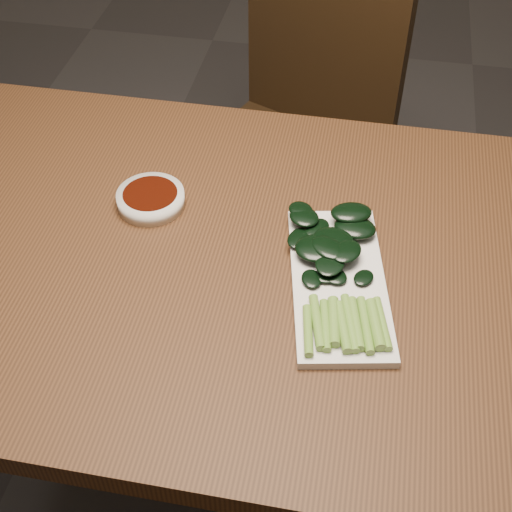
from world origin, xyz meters
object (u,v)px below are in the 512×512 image
object	(u,v)px
gai_lan	(336,261)
serving_plate	(338,283)
sauce_bowl	(151,199)
chair_far	(295,134)
table	(250,286)

from	to	relation	value
gai_lan	serving_plate	bearing A→B (deg)	-72.95
serving_plate	gai_lan	distance (m)	0.03
sauce_bowl	serving_plate	xyz separation A→B (m)	(0.33, -0.13, -0.01)
chair_far	table	bearing A→B (deg)	-64.97
sauce_bowl	serving_plate	bearing A→B (deg)	-21.04
sauce_bowl	gai_lan	xyz separation A→B (m)	(0.32, -0.10, 0.01)
sauce_bowl	serving_plate	distance (m)	0.35
gai_lan	table	bearing A→B (deg)	174.40
table	gai_lan	distance (m)	0.17
chair_far	sauce_bowl	xyz separation A→B (m)	(-0.17, -0.61, 0.28)
chair_far	gai_lan	bearing A→B (deg)	-54.38
chair_far	sauce_bowl	world-z (taller)	chair_far
sauce_bowl	serving_plate	world-z (taller)	sauce_bowl
table	serving_plate	size ratio (longest dim) A/B	4.26
table	serving_plate	xyz separation A→B (m)	(0.14, -0.04, 0.08)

